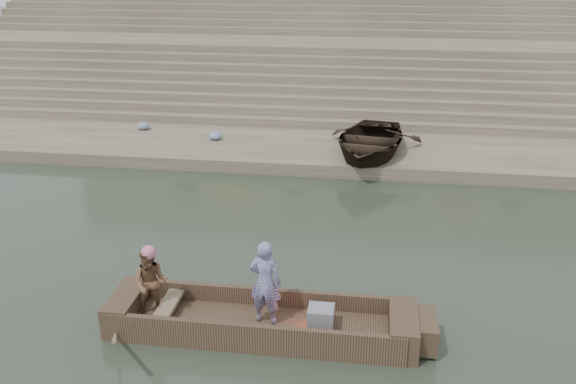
% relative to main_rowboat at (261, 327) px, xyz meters
% --- Properties ---
extents(ground, '(120.00, 120.00, 0.00)m').
position_rel_main_rowboat_xyz_m(ground, '(-0.86, 2.31, -0.11)').
color(ground, '#273024').
rests_on(ground, ground).
extents(lower_landing, '(32.00, 4.00, 0.40)m').
position_rel_main_rowboat_xyz_m(lower_landing, '(-0.86, 10.31, 0.09)').
color(lower_landing, gray).
rests_on(lower_landing, ground).
extents(mid_landing, '(32.00, 3.00, 2.80)m').
position_rel_main_rowboat_xyz_m(mid_landing, '(-0.86, 17.81, 1.29)').
color(mid_landing, gray).
rests_on(mid_landing, ground).
extents(upper_landing, '(32.00, 3.00, 5.20)m').
position_rel_main_rowboat_xyz_m(upper_landing, '(-0.86, 24.81, 2.49)').
color(upper_landing, gray).
rests_on(upper_landing, ground).
extents(ghat_steps, '(32.00, 11.00, 5.20)m').
position_rel_main_rowboat_xyz_m(ghat_steps, '(-0.86, 19.50, 1.69)').
color(ghat_steps, gray).
rests_on(ghat_steps, ground).
extents(main_rowboat, '(5.00, 1.30, 0.22)m').
position_rel_main_rowboat_xyz_m(main_rowboat, '(0.00, 0.00, 0.00)').
color(main_rowboat, brown).
rests_on(main_rowboat, ground).
extents(rowboat_trim, '(6.04, 2.63, 2.03)m').
position_rel_main_rowboat_xyz_m(rowboat_trim, '(0.21, -0.01, 0.20)').
color(rowboat_trim, brown).
rests_on(rowboat_trim, ground).
extents(standing_man, '(0.63, 0.45, 1.61)m').
position_rel_main_rowboat_xyz_m(standing_man, '(0.08, 0.05, 0.92)').
color(standing_man, navy).
rests_on(standing_man, main_rowboat).
extents(rowing_man, '(0.73, 0.61, 1.36)m').
position_rel_main_rowboat_xyz_m(rowing_man, '(-2.00, -0.06, 0.79)').
color(rowing_man, '#226736').
rests_on(rowing_man, main_rowboat).
extents(television, '(0.46, 0.42, 0.40)m').
position_rel_main_rowboat_xyz_m(television, '(1.08, -0.00, 0.31)').
color(television, gray).
rests_on(television, main_rowboat).
extents(beached_rowboat, '(3.69, 4.72, 0.89)m').
position_rel_main_rowboat_xyz_m(beached_rowboat, '(1.74, 9.65, 0.73)').
color(beached_rowboat, '#2D2116').
rests_on(beached_rowboat, lower_landing).
extents(cloth_bundles, '(16.85, 1.32, 0.26)m').
position_rel_main_rowboat_xyz_m(cloth_bundles, '(0.01, 11.04, 0.42)').
color(cloth_bundles, '#3F5999').
rests_on(cloth_bundles, lower_landing).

